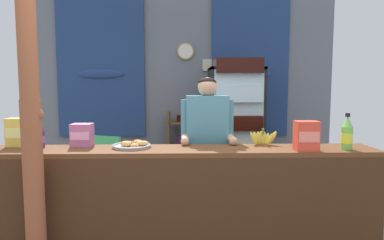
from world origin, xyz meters
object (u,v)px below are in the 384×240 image
at_px(timber_post, 30,107).
at_px(bottle_shelf_rack, 183,147).
at_px(soda_bottle_lime_soda, 347,134).
at_px(snack_box_wafer, 82,135).
at_px(drink_fridge, 236,120).
at_px(plastic_lawn_chair, 101,166).
at_px(banana_bunch, 263,138).
at_px(snack_box_crackers, 306,136).
at_px(pastry_tray, 132,145).
at_px(soda_bottle_water, 305,136).
at_px(soda_bottle_grape_soda, 40,136).
at_px(stall_counter, 183,195).
at_px(shopkeeper, 207,137).
at_px(snack_box_instant_noodle, 21,132).

relative_size(timber_post, bottle_shelf_rack, 2.49).
xyz_separation_m(soda_bottle_lime_soda, snack_box_wafer, (-2.34, 0.23, -0.03)).
height_order(drink_fridge, soda_bottle_lime_soda, drink_fridge).
distance_m(bottle_shelf_rack, plastic_lawn_chair, 1.32).
relative_size(bottle_shelf_rack, banana_bunch, 4.09).
xyz_separation_m(timber_post, snack_box_wafer, (0.23, 0.50, -0.28)).
xyz_separation_m(snack_box_crackers, banana_bunch, (-0.30, 0.29, -0.07)).
relative_size(bottle_shelf_rack, pastry_tray, 3.31).
distance_m(soda_bottle_water, banana_bunch, 0.39).
height_order(plastic_lawn_chair, soda_bottle_water, soda_bottle_water).
bearing_deg(snack_box_crackers, soda_bottle_lime_soda, 7.38).
relative_size(drink_fridge, soda_bottle_water, 9.05).
height_order(drink_fridge, soda_bottle_grape_soda, drink_fridge).
xyz_separation_m(timber_post, snack_box_crackers, (2.20, 0.23, -0.26)).
relative_size(stall_counter, shopkeeper, 2.13).
bearing_deg(pastry_tray, banana_bunch, 5.22).
bearing_deg(shopkeeper, soda_bottle_water, -18.64).
xyz_separation_m(bottle_shelf_rack, shopkeeper, (0.24, -1.73, 0.42)).
bearing_deg(snack_box_crackers, bottle_shelf_rack, 114.67).
bearing_deg(banana_bunch, plastic_lawn_chair, 146.41).
distance_m(snack_box_wafer, snack_box_crackers, 1.99).
bearing_deg(shopkeeper, stall_counter, -115.38).
height_order(timber_post, plastic_lawn_chair, timber_post).
distance_m(bottle_shelf_rack, soda_bottle_water, 2.36).
height_order(timber_post, soda_bottle_water, timber_post).
relative_size(bottle_shelf_rack, shopkeeper, 0.71).
relative_size(timber_post, snack_box_crackers, 11.18).
relative_size(shopkeeper, snack_box_instant_noodle, 6.22).
bearing_deg(plastic_lawn_chair, shopkeeper, -36.09).
distance_m(soda_bottle_water, snack_box_crackers, 0.26).
relative_size(snack_box_wafer, snack_box_crackers, 0.81).
xyz_separation_m(plastic_lawn_chair, soda_bottle_water, (2.18, -1.24, 0.56)).
distance_m(stall_counter, snack_box_instant_noodle, 1.58).
bearing_deg(snack_box_crackers, stall_counter, 178.63).
relative_size(plastic_lawn_chair, snack_box_wafer, 4.18).
relative_size(soda_bottle_grape_soda, pastry_tray, 0.69).
xyz_separation_m(soda_bottle_grape_soda, snack_box_wafer, (0.35, 0.07, 0.00)).
height_order(shopkeeper, soda_bottle_lime_soda, shopkeeper).
height_order(drink_fridge, plastic_lawn_chair, drink_fridge).
bearing_deg(soda_bottle_lime_soda, pastry_tray, 175.94).
distance_m(plastic_lawn_chair, snack_box_wafer, 1.35).
bearing_deg(drink_fridge, shopkeeper, -109.76).
xyz_separation_m(timber_post, pastry_tray, (0.70, 0.41, -0.36)).
distance_m(soda_bottle_grape_soda, snack_box_wafer, 0.35).
bearing_deg(stall_counter, snack_box_crackers, -1.37).
height_order(timber_post, snack_box_crackers, timber_post).
bearing_deg(snack_box_crackers, soda_bottle_water, 71.40).
bearing_deg(plastic_lawn_chair, drink_fridge, 14.24).
bearing_deg(stall_counter, soda_bottle_lime_soda, 0.93).
relative_size(pastry_tray, banana_bunch, 1.24).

